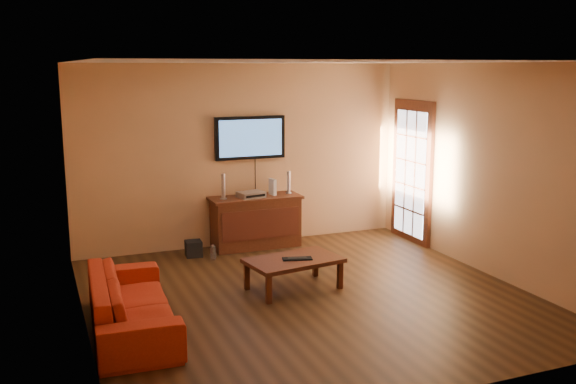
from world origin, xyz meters
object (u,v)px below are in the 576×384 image
media_console (256,222)px  sofa (131,293)px  coffee_table (293,262)px  game_console (273,187)px  bottle (213,253)px  subwoofer (194,249)px  television (250,138)px  av_receiver (251,194)px  speaker_left (223,187)px  speaker_right (289,183)px  keyboard (297,259)px

media_console → sofa: bearing=-131.8°
coffee_table → sofa: sofa is taller
game_console → bottle: game_console is taller
coffee_table → game_console: (0.47, 1.96, 0.55)m
coffee_table → subwoofer: coffee_table is taller
media_console → subwoofer: (-0.98, -0.14, -0.27)m
sofa → television: bearing=-36.4°
av_receiver → speaker_left: bearing=165.2°
television → speaker_right: size_ratio=3.18×
sofa → bottle: size_ratio=8.90×
media_console → television: (0.00, 0.22, 1.23)m
media_console → speaker_right: bearing=4.7°
keyboard → coffee_table: bearing=121.6°
subwoofer → media_console: bearing=11.9°
game_console → av_receiver: bearing=-176.5°
coffee_table → bottle: coffee_table is taller
television → coffee_table: 2.50m
television → subwoofer: size_ratio=4.80×
subwoofer → av_receiver: bearing=11.0°
subwoofer → bottle: (0.21, -0.27, -0.01)m
coffee_table → speaker_left: (-0.30, 1.92, 0.60)m
coffee_table → speaker_right: speaker_right is taller
media_console → subwoofer: media_console is taller
subwoofer → keyboard: keyboard is taller
speaker_left → av_receiver: 0.43m
speaker_left → sofa: bearing=-124.8°
av_receiver → media_console: bearing=7.0°
speaker_left → game_console: (0.77, 0.03, -0.05)m
speaker_right → subwoofer: (-1.53, -0.18, -0.81)m
coffee_table → media_console: bearing=84.5°
av_receiver → subwoofer: av_receiver is taller
game_console → subwoofer: 1.49m
sofa → keyboard: sofa is taller
television → speaker_left: bearing=-155.7°
media_console → speaker_left: bearing=-179.6°
television → sofa: (-2.18, -2.66, -1.22)m
sofa → keyboard: size_ratio=5.30×
subwoofer → keyboard: 2.03m
coffee_table → bottle: bearing=111.2°
subwoofer → sofa: bearing=-113.6°
media_console → subwoofer: 1.03m
subwoofer → speaker_left: bearing=19.2°
speaker_left → media_console: bearing=0.4°
media_console → game_console: game_console is taller
av_receiver → television: bearing=60.7°
bottle → television: bearing=39.1°
media_console → sofa: 3.28m
coffee_table → subwoofer: 1.97m
media_console → television: size_ratio=1.26×
television → keyboard: (-0.16, -2.19, -1.22)m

